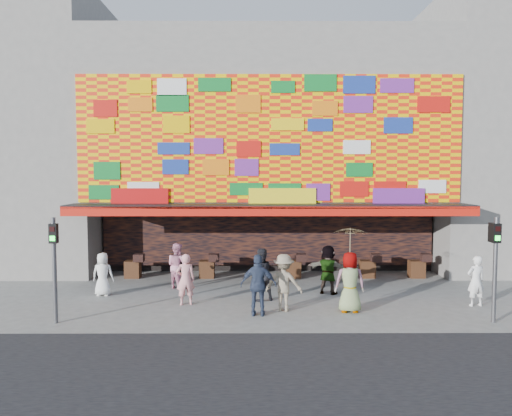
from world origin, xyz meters
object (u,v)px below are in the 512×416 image
object	(u,v)px
ped_b	(186,279)
ped_f	(328,269)
ped_c	(261,275)
signal_left	(54,258)
ped_d	(284,283)
ped_g	(350,282)
ped_a	(103,274)
ped_h	(476,281)
ped_e	(258,285)
parasol	(350,242)
signal_right	(495,257)
ped_i	(177,266)

from	to	relation	value
ped_b	ped_f	size ratio (longest dim) A/B	0.96
ped_c	signal_left	bearing A→B (deg)	-6.78
ped_d	ped_g	world-z (taller)	ped_g
ped_a	ped_h	world-z (taller)	ped_h
ped_e	ped_g	xyz separation A→B (m)	(2.78, 0.37, 0.00)
ped_e	ped_g	size ratio (longest dim) A/B	1.00
ped_f	ped_g	size ratio (longest dim) A/B	0.93
ped_a	ped_b	xyz separation A→B (m)	(3.02, -1.21, 0.08)
ped_b	ped_g	distance (m)	5.19
ped_d	ped_h	size ratio (longest dim) A/B	1.09
ped_a	ped_g	distance (m)	8.40
ped_a	ped_f	world-z (taller)	ped_f
ped_a	ped_e	bearing A→B (deg)	157.02
ped_a	ped_d	xyz separation A→B (m)	(6.14, -1.93, 0.13)
ped_a	ped_g	xyz separation A→B (m)	(8.14, -2.09, 0.18)
ped_e	parasol	xyz separation A→B (m)	(2.78, 0.37, 1.23)
ped_f	ped_e	bearing A→B (deg)	74.40
ped_g	signal_right	bearing A→B (deg)	166.23
signal_right	ped_d	size ratio (longest dim) A/B	1.71
ped_b	ped_g	bearing A→B (deg)	158.53
signal_right	ped_b	xyz separation A→B (m)	(-9.00, 1.95, -1.03)
ped_g	ped_i	size ratio (longest dim) A/B	1.10
ped_c	ped_d	distance (m)	1.39
signal_left	ped_a	size ratio (longest dim) A/B	2.00
ped_b	ped_f	world-z (taller)	ped_f
ped_d	ped_b	bearing A→B (deg)	-0.31
ped_d	parasol	xyz separation A→B (m)	(2.00, -0.16, 1.27)
signal_left	ped_i	bearing A→B (deg)	56.94
ped_c	ped_h	world-z (taller)	ped_c
ped_d	ped_i	distance (m)	4.82
ped_d	ped_f	distance (m)	2.75
signal_left	signal_right	world-z (taller)	same
signal_right	ped_c	bearing A→B (deg)	159.63
ped_g	parasol	xyz separation A→B (m)	(0.00, -0.00, 1.23)
ped_a	ped_g	size ratio (longest dim) A/B	0.81
ped_e	ped_h	size ratio (longest dim) A/B	1.14
ped_g	ped_h	size ratio (longest dim) A/B	1.15
ped_f	ped_i	bearing A→B (deg)	17.73
ped_i	ped_a	bearing A→B (deg)	66.51
ped_f	ped_g	bearing A→B (deg)	124.52
ped_b	signal_right	bearing A→B (deg)	156.04
signal_left	ped_g	size ratio (longest dim) A/B	1.62
ped_f	parasol	distance (m)	2.68
signal_left	ped_e	bearing A→B (deg)	6.96
ped_b	ped_a	bearing A→B (deg)	-33.56
ped_d	ped_i	size ratio (longest dim) A/B	1.05
ped_d	ped_h	distance (m)	6.17
signal_left	ped_f	size ratio (longest dim) A/B	1.75
ped_c	ped_h	distance (m)	6.87
ped_b	ped_h	distance (m)	9.27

